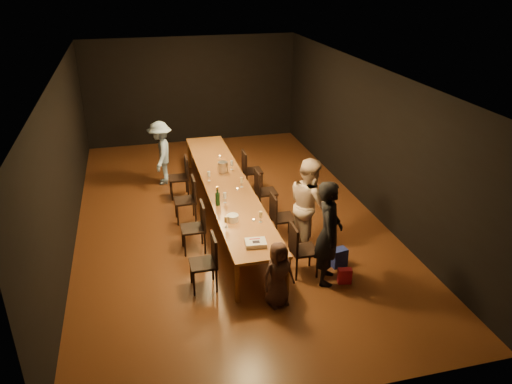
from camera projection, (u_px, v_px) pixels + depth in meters
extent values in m
plane|color=#4B2412|center=(227.00, 216.00, 10.44)|extent=(10.00, 10.00, 0.00)
cube|color=black|center=(192.00, 90.00, 14.22)|extent=(6.00, 0.04, 3.00)
cube|color=black|center=(313.00, 299.00, 5.41)|extent=(6.00, 0.04, 3.00)
cube|color=black|center=(64.00, 162.00, 9.15)|extent=(0.04, 10.00, 3.00)
cube|color=black|center=(365.00, 136.00, 10.48)|extent=(0.04, 10.00, 3.00)
cube|color=silver|center=(223.00, 71.00, 9.19)|extent=(6.00, 10.00, 0.04)
cube|color=brown|center=(226.00, 184.00, 10.14)|extent=(0.90, 6.00, 0.05)
cylinder|color=brown|center=(237.00, 283.00, 7.65)|extent=(0.08, 0.08, 0.70)
cylinder|color=brown|center=(287.00, 275.00, 7.83)|extent=(0.08, 0.08, 0.70)
cylinder|color=brown|center=(189.00, 155.00, 12.76)|extent=(0.08, 0.08, 0.70)
cylinder|color=brown|center=(220.00, 152.00, 12.94)|extent=(0.08, 0.08, 0.70)
imported|color=black|center=(329.00, 233.00, 7.97)|extent=(0.64, 0.77, 1.79)
imported|color=beige|center=(309.00, 204.00, 8.94)|extent=(0.72, 0.89, 1.75)
imported|color=#91B5E0|center=(161.00, 153.00, 11.69)|extent=(0.71, 1.06, 1.52)
imported|color=#472E27|center=(278.00, 274.00, 7.54)|extent=(0.59, 0.46, 1.07)
cube|color=red|center=(345.00, 276.00, 8.20)|extent=(0.24, 0.16, 0.26)
cube|color=#223196|center=(339.00, 257.00, 8.65)|extent=(0.30, 0.22, 0.34)
cube|color=white|center=(256.00, 243.00, 7.88)|extent=(0.35, 0.30, 0.08)
cube|color=black|center=(256.00, 242.00, 7.84)|extent=(0.12, 0.10, 0.00)
cube|color=red|center=(255.00, 239.00, 7.92)|extent=(0.17, 0.05, 0.00)
cylinder|color=white|center=(233.00, 218.00, 8.61)|extent=(0.26, 0.26, 0.12)
cylinder|color=silver|center=(223.00, 167.00, 10.60)|extent=(0.24, 0.24, 0.23)
cylinder|color=#B2B7B2|center=(254.00, 220.00, 8.63)|extent=(0.05, 0.05, 0.03)
cylinder|color=#B2B7B2|center=(237.00, 189.00, 9.81)|extent=(0.05, 0.05, 0.03)
cylinder|color=#B2B7B2|center=(220.00, 156.00, 11.47)|extent=(0.05, 0.05, 0.03)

